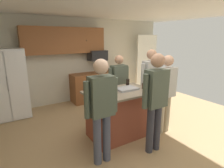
{
  "coord_description": "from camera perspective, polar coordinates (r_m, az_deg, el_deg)",
  "views": [
    {
      "loc": [
        -2.05,
        -2.71,
        2.02
      ],
      "look_at": [
        -0.1,
        0.46,
        1.05
      ],
      "focal_mm": 28.98,
      "sensor_mm": 36.0,
      "label": 1
    }
  ],
  "objects": [
    {
      "name": "microwave_over_range",
      "position": [
        5.88,
        -4.62,
        8.97
      ],
      "size": [
        0.56,
        0.4,
        0.32
      ],
      "primitive_type": "cube",
      "color": "black"
    },
    {
      "name": "glass_pilsner",
      "position": [
        4.0,
        4.99,
        0.45
      ],
      "size": [
        0.07,
        0.07,
        0.16
      ],
      "color": "black",
      "rests_on": "kitchen_island"
    },
    {
      "name": "person_guest_right",
      "position": [
        3.17,
        13.58,
        -4.02
      ],
      "size": [
        0.57,
        0.23,
        1.77
      ],
      "rotation": [
        0.0,
        0.0,
        1.84
      ],
      "color": "#383842",
      "rests_on": "ground"
    },
    {
      "name": "french_door_window_panel",
      "position": [
        6.97,
        10.73,
        6.75
      ],
      "size": [
        0.9,
        0.06,
        2.0
      ],
      "primitive_type": "cube",
      "color": "white",
      "rests_on": "ground"
    },
    {
      "name": "kitchen_island",
      "position": [
        3.79,
        2.4,
        -9.23
      ],
      "size": [
        1.36,
        0.88,
        0.96
      ],
      "color": "brown",
      "rests_on": "ground"
    },
    {
      "name": "person_guest_by_door",
      "position": [
        4.45,
        2.15,
        0.27
      ],
      "size": [
        0.57,
        0.22,
        1.61
      ],
      "rotation": [
        0.0,
        0.0,
        -2.13
      ],
      "color": "#232D4C",
      "rests_on": "ground"
    },
    {
      "name": "back_wall",
      "position": [
        5.93,
        -11.14,
        7.34
      ],
      "size": [
        6.4,
        0.1,
        2.6
      ],
      "primitive_type": "cube",
      "color": "beige",
      "rests_on": "ground"
    },
    {
      "name": "mug_ceramic_white",
      "position": [
        3.39,
        -3.57,
        -2.72
      ],
      "size": [
        0.13,
        0.08,
        0.09
      ],
      "color": "#4C6B99",
      "rests_on": "kitchen_island"
    },
    {
      "name": "person_host_foreground",
      "position": [
        2.81,
        -3.33,
        -6.82
      ],
      "size": [
        0.57,
        0.23,
        1.72
      ],
      "rotation": [
        0.0,
        0.0,
        0.66
      ],
      "color": "#4C5166",
      "rests_on": "ground"
    },
    {
      "name": "cabinet_run_lower",
      "position": [
        6.04,
        -4.34,
        -0.53
      ],
      "size": [
        1.8,
        0.63,
        0.9
      ],
      "color": "brown",
      "rests_on": "ground"
    },
    {
      "name": "floor",
      "position": [
        3.95,
        4.96,
        -16.16
      ],
      "size": [
        7.04,
        7.04,
        0.0
      ],
      "primitive_type": "plane",
      "color": "tan",
      "rests_on": "ground"
    },
    {
      "name": "ceiling",
      "position": [
        3.45,
        5.98,
        24.21
      ],
      "size": [
        7.04,
        7.04,
        0.0
      ],
      "primitive_type": "plane",
      "color": "white"
    },
    {
      "name": "serving_tray",
      "position": [
        3.74,
        4.64,
        -1.51
      ],
      "size": [
        0.44,
        0.3,
        0.04
      ],
      "color": "#B7B7BC",
      "rests_on": "kitchen_island"
    },
    {
      "name": "person_elder_center",
      "position": [
        4.37,
        11.99,
        1.01
      ],
      "size": [
        0.57,
        0.23,
        1.75
      ],
      "rotation": [
        0.0,
        0.0,
        -2.95
      ],
      "color": "#232D4C",
      "rests_on": "ground"
    },
    {
      "name": "tumbler_amber",
      "position": [
        3.7,
        -2.22,
        -1.02
      ],
      "size": [
        0.08,
        0.08,
        0.12
      ],
      "color": "black",
      "rests_on": "kitchen_island"
    },
    {
      "name": "glass_dark_ale",
      "position": [
        3.49,
        0.58,
        -1.95
      ],
      "size": [
        0.07,
        0.07,
        0.12
      ],
      "color": "black",
      "rests_on": "kitchen_island"
    },
    {
      "name": "glass_short_whisky",
      "position": [
        3.48,
        -4.85,
        -1.82
      ],
      "size": [
        0.07,
        0.07,
        0.15
      ],
      "color": "black",
      "rests_on": "kitchen_island"
    },
    {
      "name": "refrigerator",
      "position": [
        5.22,
        -30.14,
        -0.04
      ],
      "size": [
        0.9,
        0.76,
        1.76
      ],
      "color": "white",
      "rests_on": "ground"
    },
    {
      "name": "person_guest_left",
      "position": [
        3.92,
        16.66,
        -1.62
      ],
      "size": [
        0.57,
        0.22,
        1.67
      ],
      "rotation": [
        0.0,
        0.0,
        2.74
      ],
      "color": "tan",
      "rests_on": "ground"
    },
    {
      "name": "cabinet_run_upper",
      "position": [
        5.57,
        -14.66,
        13.15
      ],
      "size": [
        2.4,
        0.38,
        0.75
      ],
      "color": "brown"
    },
    {
      "name": "glass_stout_tall",
      "position": [
        3.84,
        9.96,
        -0.63
      ],
      "size": [
        0.07,
        0.07,
        0.12
      ],
      "color": "black",
      "rests_on": "kitchen_island"
    }
  ]
}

